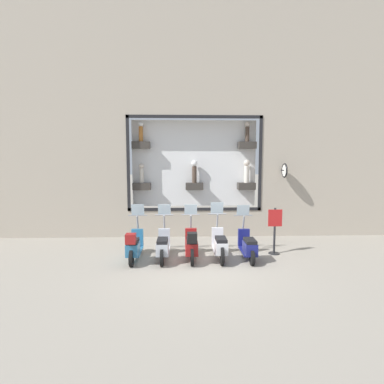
{
  "coord_description": "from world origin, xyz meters",
  "views": [
    {
      "loc": [
        -8.36,
        0.49,
        3.02
      ],
      "look_at": [
        2.04,
        0.15,
        1.94
      ],
      "focal_mm": 28.0,
      "sensor_mm": 36.0,
      "label": 1
    }
  ],
  "objects_px": {
    "scooter_navy_0": "(248,246)",
    "scooter_red_2": "(192,245)",
    "scooter_teal_4": "(134,246)",
    "scooter_silver_3": "(163,246)",
    "scooter_white_1": "(220,245)",
    "shop_sign_post": "(275,230)"
  },
  "relations": [
    {
      "from": "scooter_navy_0",
      "to": "scooter_red_2",
      "type": "distance_m",
      "value": 1.75
    },
    {
      "from": "scooter_red_2",
      "to": "scooter_teal_4",
      "type": "distance_m",
      "value": 1.74
    },
    {
      "from": "scooter_silver_3",
      "to": "scooter_white_1",
      "type": "bearing_deg",
      "value": -89.83
    },
    {
      "from": "scooter_white_1",
      "to": "scooter_silver_3",
      "type": "height_order",
      "value": "scooter_white_1"
    },
    {
      "from": "scooter_navy_0",
      "to": "scooter_white_1",
      "type": "bearing_deg",
      "value": 89.28
    },
    {
      "from": "scooter_red_2",
      "to": "scooter_white_1",
      "type": "bearing_deg",
      "value": -85.75
    },
    {
      "from": "scooter_teal_4",
      "to": "scooter_white_1",
      "type": "bearing_deg",
      "value": -88.5
    },
    {
      "from": "scooter_white_1",
      "to": "scooter_red_2",
      "type": "bearing_deg",
      "value": 94.25
    },
    {
      "from": "scooter_white_1",
      "to": "scooter_silver_3",
      "type": "xyz_separation_m",
      "value": [
        -0.01,
        1.74,
        -0.02
      ]
    },
    {
      "from": "scooter_silver_3",
      "to": "shop_sign_post",
      "type": "xyz_separation_m",
      "value": [
        0.49,
        -3.59,
        0.38
      ]
    },
    {
      "from": "scooter_silver_3",
      "to": "scooter_teal_4",
      "type": "xyz_separation_m",
      "value": [
        -0.06,
        0.87,
        0.04
      ]
    },
    {
      "from": "scooter_white_1",
      "to": "scooter_silver_3",
      "type": "bearing_deg",
      "value": 90.17
    },
    {
      "from": "scooter_red_2",
      "to": "scooter_teal_4",
      "type": "relative_size",
      "value": 1.0
    },
    {
      "from": "scooter_red_2",
      "to": "scooter_teal_4",
      "type": "xyz_separation_m",
      "value": [
        -0.0,
        1.74,
        -0.01
      ]
    },
    {
      "from": "scooter_red_2",
      "to": "scooter_silver_3",
      "type": "xyz_separation_m",
      "value": [
        0.06,
        0.87,
        -0.04
      ]
    },
    {
      "from": "scooter_teal_4",
      "to": "shop_sign_post",
      "type": "height_order",
      "value": "scooter_teal_4"
    },
    {
      "from": "scooter_teal_4",
      "to": "shop_sign_post",
      "type": "bearing_deg",
      "value": -82.98
    },
    {
      "from": "scooter_white_1",
      "to": "scooter_teal_4",
      "type": "bearing_deg",
      "value": 91.5
    },
    {
      "from": "scooter_silver_3",
      "to": "scooter_teal_4",
      "type": "bearing_deg",
      "value": 94.18
    },
    {
      "from": "scooter_navy_0",
      "to": "scooter_teal_4",
      "type": "xyz_separation_m",
      "value": [
        -0.06,
        3.49,
        0.06
      ]
    },
    {
      "from": "scooter_white_1",
      "to": "shop_sign_post",
      "type": "distance_m",
      "value": 1.94
    },
    {
      "from": "scooter_silver_3",
      "to": "scooter_teal_4",
      "type": "relative_size",
      "value": 1.0
    }
  ]
}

